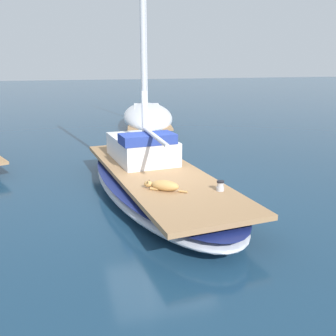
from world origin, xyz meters
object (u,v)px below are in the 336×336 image
object	(u,v)px
sailboat_main	(157,184)
moored_boat_far_astern	(147,116)
dog_tan	(163,185)
deck_winch	(220,186)

from	to	relation	value
sailboat_main	moored_boat_far_astern	world-z (taller)	moored_boat_far_astern
sailboat_main	dog_tan	bearing A→B (deg)	-98.61
deck_winch	dog_tan	bearing A→B (deg)	163.46
deck_winch	moored_boat_far_astern	xyz separation A→B (m)	(1.08, 11.72, -0.19)
dog_tan	deck_winch	distance (m)	1.17
dog_tan	deck_winch	world-z (taller)	dog_tan
sailboat_main	dog_tan	xyz separation A→B (m)	(-0.21, -1.40, 0.43)
sailboat_main	moored_boat_far_astern	xyz separation A→B (m)	(1.99, 9.99, 0.24)
sailboat_main	moored_boat_far_astern	size ratio (longest dim) A/B	0.94
dog_tan	moored_boat_far_astern	bearing A→B (deg)	79.08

